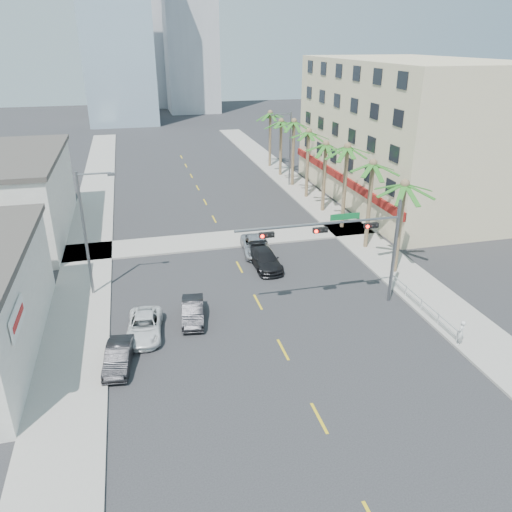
{
  "coord_description": "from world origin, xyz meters",
  "views": [
    {
      "loc": [
        -7.64,
        -19.7,
        16.95
      ],
      "look_at": [
        -0.11,
        10.09,
        3.5
      ],
      "focal_mm": 35.0,
      "sensor_mm": 36.0,
      "label": 1
    }
  ],
  "objects_px": {
    "car_parked_far": "(144,326)",
    "car_lane_left": "(193,311)",
    "car_lane_right": "(265,259)",
    "pedestrian": "(461,333)",
    "car_parked_mid": "(119,357)",
    "traffic_signal_mast": "(352,238)",
    "car_lane_center": "(256,246)"
  },
  "relations": [
    {
      "from": "car_parked_far",
      "to": "car_lane_left",
      "type": "distance_m",
      "value": 3.31
    },
    {
      "from": "car_lane_right",
      "to": "pedestrian",
      "type": "xyz_separation_m",
      "value": [
        8.3,
        -13.71,
        0.24
      ]
    },
    {
      "from": "car_lane_left",
      "to": "car_lane_right",
      "type": "height_order",
      "value": "car_lane_right"
    },
    {
      "from": "car_lane_left",
      "to": "car_lane_right",
      "type": "distance_m",
      "value": 9.53
    },
    {
      "from": "car_parked_mid",
      "to": "car_lane_left",
      "type": "distance_m",
      "value": 6.16
    },
    {
      "from": "car_lane_right",
      "to": "car_parked_far",
      "type": "bearing_deg",
      "value": -142.6
    },
    {
      "from": "car_parked_mid",
      "to": "car_lane_right",
      "type": "relative_size",
      "value": 0.79
    },
    {
      "from": "traffic_signal_mast",
      "to": "car_lane_right",
      "type": "relative_size",
      "value": 2.29
    },
    {
      "from": "car_parked_mid",
      "to": "car_parked_far",
      "type": "xyz_separation_m",
      "value": [
        1.55,
        2.94,
        -0.01
      ]
    },
    {
      "from": "car_parked_mid",
      "to": "car_lane_center",
      "type": "distance_m",
      "value": 17.84
    },
    {
      "from": "car_lane_right",
      "to": "traffic_signal_mast",
      "type": "bearing_deg",
      "value": -64.33
    },
    {
      "from": "traffic_signal_mast",
      "to": "pedestrian",
      "type": "distance_m",
      "value": 8.7
    },
    {
      "from": "traffic_signal_mast",
      "to": "car_lane_left",
      "type": "distance_m",
      "value": 11.41
    },
    {
      "from": "car_lane_right",
      "to": "pedestrian",
      "type": "height_order",
      "value": "pedestrian"
    },
    {
      "from": "car_lane_left",
      "to": "car_lane_center",
      "type": "xyz_separation_m",
      "value": [
        6.71,
        9.72,
        0.03
      ]
    },
    {
      "from": "traffic_signal_mast",
      "to": "pedestrian",
      "type": "relative_size",
      "value": 6.99
    },
    {
      "from": "car_lane_center",
      "to": "car_lane_right",
      "type": "bearing_deg",
      "value": -84.1
    },
    {
      "from": "car_lane_center",
      "to": "traffic_signal_mast",
      "type": "bearing_deg",
      "value": -64.22
    },
    {
      "from": "car_parked_far",
      "to": "car_parked_mid",
      "type": "bearing_deg",
      "value": -111.42
    },
    {
      "from": "car_lane_left",
      "to": "car_parked_far",
      "type": "bearing_deg",
      "value": -153.88
    },
    {
      "from": "car_lane_left",
      "to": "car_lane_right",
      "type": "xyz_separation_m",
      "value": [
        6.71,
        6.77,
        0.05
      ]
    },
    {
      "from": "car_parked_mid",
      "to": "car_lane_left",
      "type": "xyz_separation_m",
      "value": [
        4.69,
        4.0,
        0.02
      ]
    },
    {
      "from": "car_lane_left",
      "to": "traffic_signal_mast",
      "type": "bearing_deg",
      "value": 3.5
    },
    {
      "from": "car_parked_mid",
      "to": "car_lane_left",
      "type": "bearing_deg",
      "value": 48.1
    },
    {
      "from": "car_parked_mid",
      "to": "car_lane_left",
      "type": "height_order",
      "value": "car_lane_left"
    },
    {
      "from": "car_parked_far",
      "to": "car_lane_left",
      "type": "xyz_separation_m",
      "value": [
        3.14,
        1.05,
        0.03
      ]
    },
    {
      "from": "car_parked_far",
      "to": "car_lane_center",
      "type": "bearing_deg",
      "value": 53.92
    },
    {
      "from": "car_parked_far",
      "to": "car_lane_right",
      "type": "distance_m",
      "value": 12.58
    },
    {
      "from": "car_parked_far",
      "to": "car_lane_center",
      "type": "relative_size",
      "value": 0.91
    },
    {
      "from": "car_parked_mid",
      "to": "car_lane_center",
      "type": "bearing_deg",
      "value": 57.93
    },
    {
      "from": "car_parked_mid",
      "to": "car_lane_right",
      "type": "distance_m",
      "value": 15.68
    },
    {
      "from": "car_parked_mid",
      "to": "car_lane_center",
      "type": "xyz_separation_m",
      "value": [
        11.4,
        13.72,
        0.05
      ]
    }
  ]
}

